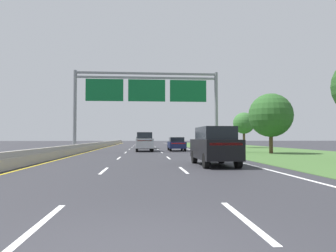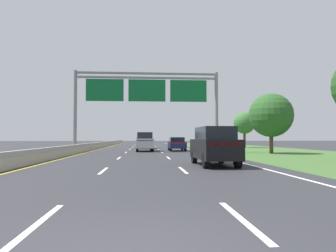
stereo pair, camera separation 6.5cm
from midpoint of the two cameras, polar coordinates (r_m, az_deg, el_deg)
name	(u,v)px [view 1 (the left image)]	position (r m, az deg, el deg)	size (l,w,h in m)	color
ground_plane	(144,150)	(39.37, -4.46, -4.32)	(220.00, 220.00, 0.00)	#2B2B30
lane_striping	(144,150)	(38.91, -4.46, -4.34)	(11.96, 106.00, 0.01)	white
grass_verge_right	(253,150)	(41.76, 15.11, -4.12)	(14.00, 110.00, 0.02)	#3D602D
median_barrier_concrete	(90,147)	(39.90, -14.00, -3.73)	(0.60, 110.00, 0.85)	#A8A399
overhead_sign_gantry	(147,94)	(33.13, -3.91, 5.73)	(15.06, 0.42, 8.46)	gray
pickup_truck_darkgreen	(144,141)	(45.19, -4.36, -2.67)	(2.09, 5.43, 2.20)	#193D23
car_black_right_lane_suv	(214,145)	(17.53, 8.26, -3.49)	(1.99, 4.73, 2.11)	black
car_silver_centre_lane_suv	(144,141)	(35.58, -4.36, -2.79)	(2.02, 4.75, 2.11)	#B2B5BA
car_navy_right_lane_sedan	(176,144)	(36.48, 1.48, -3.22)	(1.86, 4.41, 1.57)	#161E47
roadside_tree_mid	(271,115)	(32.07, 17.96, 1.84)	(4.21, 4.21, 5.80)	#4C3823
roadside_tree_far	(244,123)	(49.02, 13.47, 0.48)	(3.22, 3.22, 5.33)	#4C3823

